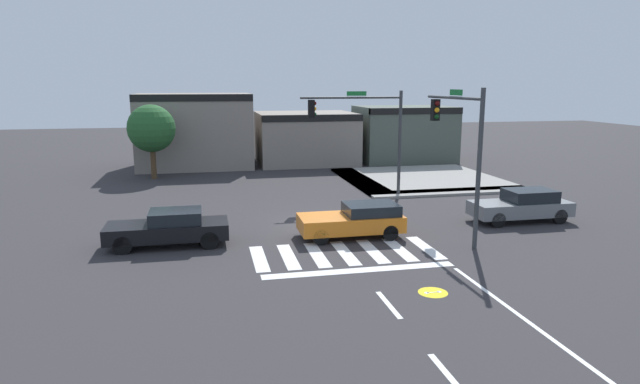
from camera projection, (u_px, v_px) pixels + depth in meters
The scene contains 12 objects.
ground_plane at pixel (320, 223), 24.75m from camera, with size 120.00×120.00×0.00m, color #302D30.
crosswalk_near at pixel (345, 253), 20.44m from camera, with size 7.02×3.04×0.01m.
lane_markings at pixel (455, 330), 14.03m from camera, with size 6.80×18.75×0.01m.
bike_detector_marking at pixel (433, 292), 16.55m from camera, with size 0.91×0.91×0.01m.
curb_corner_northeast at pixel (416, 180), 35.51m from camera, with size 10.00×10.60×0.15m.
storefront_row at pixel (289, 134), 42.87m from camera, with size 24.87×6.95×5.58m.
traffic_signal_northeast at pixel (363, 123), 29.52m from camera, with size 5.74×0.32×5.94m.
traffic_signal_southeast at pixel (459, 135), 21.84m from camera, with size 0.32×5.03×6.16m.
car_orange at pixel (355, 220), 22.46m from camera, with size 4.28×1.89×1.39m.
car_gray at pixel (522, 205), 24.99m from camera, with size 4.58×1.76×1.49m.
car_black at pixel (169, 228), 21.22m from camera, with size 4.69×1.77×1.42m.
roadside_tree at pixel (151, 129), 35.77m from camera, with size 3.16×3.16×4.98m.
Camera 1 is at (-5.02, -23.45, 6.29)m, focal length 30.26 mm.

